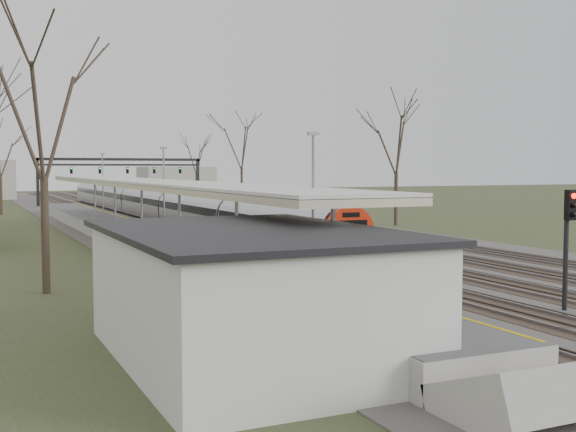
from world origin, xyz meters
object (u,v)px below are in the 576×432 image
passenger (293,248)px  train_far (155,193)px  train_near (152,204)px  signal_post (568,231)px

passenger → train_far: bearing=-26.1°
train_near → passenger: (-5.46, -42.81, 0.43)m
train_far → signal_post: size_ratio=11.03×
train_far → signal_post: signal_post is taller
train_near → signal_post: (1.75, -48.71, 1.25)m
train_near → train_far: size_ratio=1.66×
passenger → train_near: bearing=-23.2°
train_near → train_far: bearing=75.2°
train_far → passenger: train_far is taller
train_far → passenger: (-12.46, -69.26, 0.43)m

